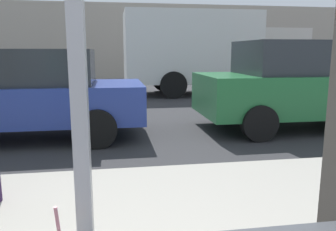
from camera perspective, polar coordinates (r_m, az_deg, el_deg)
ground_plane at (r=9.14m, az=-9.84°, el=0.78°), size 60.00×60.00×0.00m
building_facade_far at (r=20.46m, az=-9.84°, el=12.10°), size 28.00×1.20×4.22m
parked_car_blue at (r=6.55m, az=-22.78°, el=3.45°), size 4.22×1.94×1.58m
parked_car_green at (r=7.38m, az=21.20°, el=4.83°), size 4.12×1.99×1.75m
box_truck at (r=12.72m, az=7.01°, el=10.80°), size 6.45×2.44×2.92m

